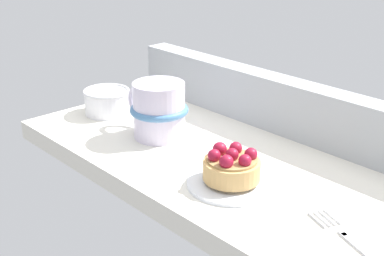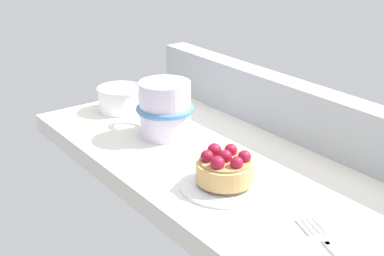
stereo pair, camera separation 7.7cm
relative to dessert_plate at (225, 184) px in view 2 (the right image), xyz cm
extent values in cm
cube|color=silver|center=(-7.20, 6.09, -2.03)|extent=(67.58, 32.46, 3.13)
cube|color=#9EA3A8|center=(-7.20, 20.17, 4.02)|extent=(66.23, 4.30, 8.97)
cylinder|color=silver|center=(0.00, 0.00, 0.03)|extent=(12.04, 12.04, 1.00)
cylinder|color=silver|center=(0.00, 0.00, -0.22)|extent=(6.62, 6.62, 0.50)
cylinder|color=tan|center=(0.00, 0.00, 1.85)|extent=(7.71, 7.71, 2.64)
cylinder|color=#AB854F|center=(0.00, 0.00, 3.32)|extent=(6.79, 6.79, 0.30)
sphere|color=maroon|center=(0.00, 0.00, 4.04)|extent=(1.77, 1.77, 1.77)
sphere|color=maroon|center=(2.26, -0.02, 3.95)|extent=(1.72, 1.72, 1.72)
sphere|color=maroon|center=(1.49, 2.01, 3.96)|extent=(1.77, 1.77, 1.77)
sphere|color=maroon|center=(-1.18, 1.95, 3.95)|extent=(1.79, 1.79, 1.79)
sphere|color=maroon|center=(-2.30, 0.02, 4.05)|extent=(1.96, 1.96, 1.96)
sphere|color=maroon|center=(-1.37, -1.98, 4.05)|extent=(1.76, 1.76, 1.76)
sphere|color=maroon|center=(0.92, -2.07, 3.99)|extent=(1.89, 1.89, 1.89)
cylinder|color=silver|center=(-19.40, 3.56, 4.08)|extent=(8.35, 8.35, 9.10)
torus|color=#4C7FB2|center=(-19.40, 3.56, 4.15)|extent=(9.48, 9.48, 1.09)
torus|color=silver|center=(-24.47, 3.56, 4.08)|extent=(5.98, 0.89, 5.98)
cube|color=silver|center=(16.81, 0.61, -0.17)|extent=(1.32, 0.95, 0.60)
cube|color=silver|center=(13.94, 2.89, -0.17)|extent=(3.35, 1.48, 0.60)
cube|color=silver|center=(13.68, 2.20, -0.17)|extent=(3.35, 1.48, 0.60)
cube|color=silver|center=(13.42, 1.52, -0.17)|extent=(3.35, 1.48, 0.60)
cube|color=silver|center=(13.15, 0.83, -0.17)|extent=(3.35, 1.48, 0.60)
cylinder|color=white|center=(-34.09, 3.39, 1.63)|extent=(7.95, 7.95, 4.19)
torus|color=silver|center=(-34.09, 3.39, 3.72)|extent=(8.39, 8.39, 0.60)
camera|label=1|loc=(42.84, -46.93, 33.88)|focal=49.74mm
camera|label=2|loc=(47.79, -40.97, 33.88)|focal=49.74mm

